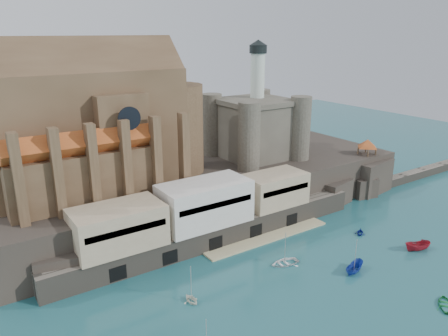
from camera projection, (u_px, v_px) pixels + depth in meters
name	position (u px, v px, depth m)	size (l,w,h in m)	color
ground	(325.00, 280.00, 75.89)	(300.00, 300.00, 0.00)	#194E55
promontory	(205.00, 189.00, 105.45)	(100.00, 36.00, 10.00)	black
quay	(205.00, 216.00, 86.89)	(70.00, 12.00, 13.05)	#61594D
church	(98.00, 129.00, 89.49)	(47.00, 25.93, 30.51)	#4D3824
castle_keep	(255.00, 125.00, 111.43)	(21.20, 21.20, 29.30)	#484439
rock_outcrop	(365.00, 176.00, 117.48)	(14.50, 10.50, 8.70)	black
pavilion	(368.00, 144.00, 114.99)	(6.40, 6.40, 5.40)	#4D3824
breakwater	(421.00, 176.00, 130.02)	(40.00, 3.00, 2.40)	#61594D
boat_2	(354.00, 272.00, 78.44)	(1.95, 2.01, 5.20)	#1A349A
boat_3	(446.00, 306.00, 68.68)	(3.66, 1.06, 5.12)	#187634
boat_4	(191.00, 302.00, 69.69)	(2.84, 1.73, 3.29)	white
boat_5	(417.00, 250.00, 86.12)	(2.14, 2.20, 5.69)	maroon
boat_6	(284.00, 264.00, 81.06)	(3.99, 1.16, 5.59)	white
boat_7	(360.00, 234.00, 92.94)	(2.60, 1.59, 3.01)	navy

